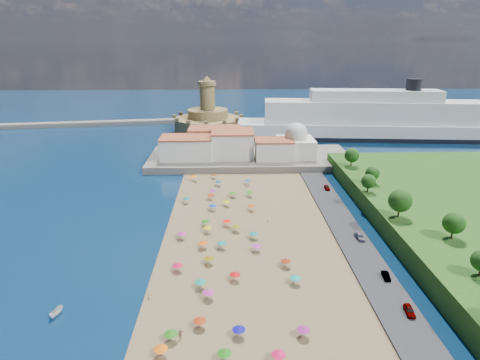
{
  "coord_description": "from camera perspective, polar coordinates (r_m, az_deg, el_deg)",
  "views": [
    {
      "loc": [
        0.38,
        -100.94,
        52.28
      ],
      "look_at": [
        4.0,
        25.0,
        8.0
      ],
      "focal_mm": 30.0,
      "sensor_mm": 36.0,
      "label": 1
    }
  ],
  "objects": [
    {
      "name": "ground",
      "position": [
        113.68,
        -1.67,
        -8.03
      ],
      "size": [
        700.0,
        700.0,
        0.0
      ],
      "primitive_type": "plane",
      "color": "#071938",
      "rests_on": "ground"
    },
    {
      "name": "terrace",
      "position": [
        181.46,
        1.46,
        3.11
      ],
      "size": [
        90.0,
        36.0,
        3.0
      ],
      "primitive_type": "cube",
      "color": "#59544C",
      "rests_on": "ground"
    },
    {
      "name": "jetty",
      "position": [
        215.45,
        -4.92,
        5.58
      ],
      "size": [
        18.0,
        70.0,
        2.4
      ],
      "primitive_type": "cube",
      "color": "#59544C",
      "rests_on": "ground"
    },
    {
      "name": "breakwater",
      "position": [
        281.55,
        -24.9,
        7.14
      ],
      "size": [
        199.03,
        34.77,
        2.6
      ],
      "primitive_type": "cube",
      "rotation": [
        0.0,
        0.0,
        0.14
      ],
      "color": "#59544C",
      "rests_on": "ground"
    },
    {
      "name": "waterfront_buildings",
      "position": [
        180.17,
        -2.7,
        5.07
      ],
      "size": [
        57.0,
        29.0,
        11.0
      ],
      "color": "silver",
      "rests_on": "terrace"
    },
    {
      "name": "domed_building",
      "position": [
        179.77,
        7.92,
        5.24
      ],
      "size": [
        16.0,
        16.0,
        15.0
      ],
      "color": "silver",
      "rests_on": "terrace"
    },
    {
      "name": "fortress",
      "position": [
        243.57,
        -4.58,
        8.51
      ],
      "size": [
        40.0,
        40.0,
        32.4
      ],
      "color": "#99804C",
      "rests_on": "ground"
    },
    {
      "name": "cruise_ship",
      "position": [
        234.99,
        18.32,
        7.94
      ],
      "size": [
        150.49,
        34.69,
        32.59
      ],
      "color": "black",
      "rests_on": "ground"
    },
    {
      "name": "beach_parasols",
      "position": [
        102.5,
        -2.36,
        -9.94
      ],
      "size": [
        31.6,
        118.57,
        2.2
      ],
      "color": "gray",
      "rests_on": "beach"
    },
    {
      "name": "beachgoers",
      "position": [
        105.89,
        -4.76,
        -9.61
      ],
      "size": [
        33.69,
        101.15,
        1.84
      ],
      "color": "tan",
      "rests_on": "beach"
    },
    {
      "name": "moored_boats",
      "position": [
        81.22,
        -23.5,
        -21.88
      ],
      "size": [
        12.93,
        22.81,
        1.72
      ],
      "color": "white",
      "rests_on": "ground"
    },
    {
      "name": "parked_cars",
      "position": [
        114.54,
        16.83,
        -7.92
      ],
      "size": [
        2.22,
        74.45,
        1.43
      ],
      "color": "gray",
      "rests_on": "promenade"
    },
    {
      "name": "hillside_trees",
      "position": [
        115.02,
        23.38,
        -3.8
      ],
      "size": [
        15.14,
        107.66,
        8.08
      ],
      "color": "#382314",
      "rests_on": "hillside"
    }
  ]
}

